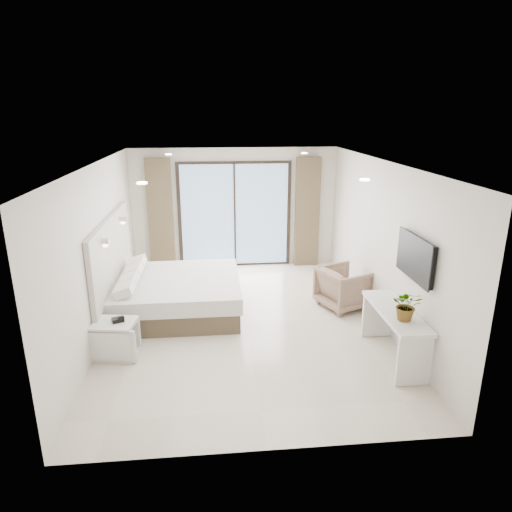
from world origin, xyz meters
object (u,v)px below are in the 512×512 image
object	(u,v)px
bed	(176,294)
nightstand	(116,339)
console_desk	(395,324)
armchair	(344,286)

from	to	relation	value
bed	nightstand	xyz separation A→B (m)	(-0.78, -1.51, -0.05)
bed	console_desk	xyz separation A→B (m)	(3.24, -1.98, 0.23)
nightstand	armchair	xyz separation A→B (m)	(3.83, 1.41, 0.14)
console_desk	bed	bearing A→B (deg)	148.52
bed	armchair	size ratio (longest dim) A/B	2.68
bed	armchair	distance (m)	3.05
nightstand	bed	bearing A→B (deg)	71.20
bed	armchair	xyz separation A→B (m)	(3.05, -0.10, 0.09)
console_desk	nightstand	bearing A→B (deg)	173.31
nightstand	armchair	distance (m)	4.08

